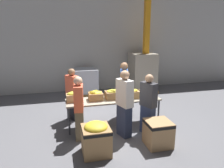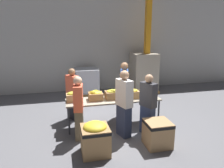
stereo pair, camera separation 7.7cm
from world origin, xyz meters
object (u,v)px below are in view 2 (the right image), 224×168
Objects in this scene: sorting_table at (113,101)px; pallet_stack_1 at (143,73)px; volunteer_4 at (124,90)px; volunteer_2 at (73,94)px; donation_bin_0 at (95,137)px; support_pillar at (147,46)px; banana_box_0 at (74,96)px; banana_box_3 at (131,93)px; banana_box_4 at (147,92)px; volunteer_1 at (124,104)px; volunteer_3 at (148,105)px; donation_bin_1 at (158,133)px; pallet_stack_0 at (87,82)px; volunteer_0 at (79,108)px; banana_box_2 at (114,94)px; banana_box_1 at (96,95)px.

sorting_table is 1.57× the size of pallet_stack_1.
volunteer_2 is at bearing -80.30° from volunteer_4.
support_pillar reaches higher than donation_bin_0.
banana_box_0 is 1.62m from volunteer_4.
support_pillar reaches higher than banana_box_3.
banana_box_4 is 0.26× the size of volunteer_1.
donation_bin_1 is at bearing 154.63° from volunteer_3.
pallet_stack_0 is at bearing 177.00° from pallet_stack_1.
volunteer_3 is 4.08m from support_pillar.
donation_bin_0 is at bearing -15.99° from volunteer_4.
donation_bin_1 is (1.76, -0.79, -0.46)m from volunteer_0.
banana_box_2 is 0.29× the size of volunteer_3.
banana_box_3 is at bearing 99.69° from donation_bin_1.
donation_bin_0 is (-1.25, -1.33, -0.52)m from banana_box_3.
volunteer_4 is 0.43× the size of support_pillar.
volunteer_0 is (-1.53, -0.54, -0.12)m from banana_box_3.
donation_bin_1 is 4.60m from pallet_stack_1.
volunteer_4 is 2.32× the size of donation_bin_0.
banana_box_1 is 0.94m from volunteer_1.
banana_box_2 is at bearing 118.29° from donation_bin_1.
banana_box_0 is at bearing -138.33° from support_pillar.
pallet_stack_1 is at bearing 57.43° from donation_bin_0.
donation_bin_0 is 0.68× the size of pallet_stack_0.
banana_box_4 is (0.49, 0.01, -0.00)m from banana_box_3.
volunteer_4 reaches higher than pallet_stack_0.
pallet_stack_1 is at bearing -44.51° from volunteer_3.
donation_bin_0 is at bearing -99.81° from banana_box_1.
donation_bin_1 is at bearing -60.62° from sorting_table.
banana_box_2 is 0.28× the size of pallet_stack_1.
banana_box_2 is 1.00m from banana_box_4.
sorting_table is 1.65× the size of volunteer_3.
pallet_stack_1 is at bearing 133.46° from support_pillar.
banana_box_1 is 0.22× the size of volunteer_1.
pallet_stack_0 reaches higher than banana_box_4.
pallet_stack_0 is at bearing -8.82° from volunteer_3.
support_pillar reaches higher than banana_box_0.
volunteer_4 reaches higher than banana_box_0.
banana_box_3 is 0.27× the size of volunteer_2.
banana_box_1 is at bearing 34.63° from volunteer_3.
donation_bin_0 is 4.52m from pallet_stack_0.
banana_box_0 is 0.86× the size of banana_box_2.
volunteer_0 reaches higher than banana_box_3.
sorting_table is 5.86× the size of banana_box_4.
support_pillar is at bearing 47.76° from banana_box_1.
volunteer_0 is at bearing 109.38° from donation_bin_0.
volunteer_4 is (1.48, 1.08, 0.06)m from volunteer_0.
banana_box_2 is at bearing 26.29° from volunteer_2.
volunteer_2 reaches higher than pallet_stack_0.
pallet_stack_1 is (2.80, 4.38, 0.43)m from donation_bin_0.
pallet_stack_0 is (-0.90, 3.18, -0.38)m from banana_box_3.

